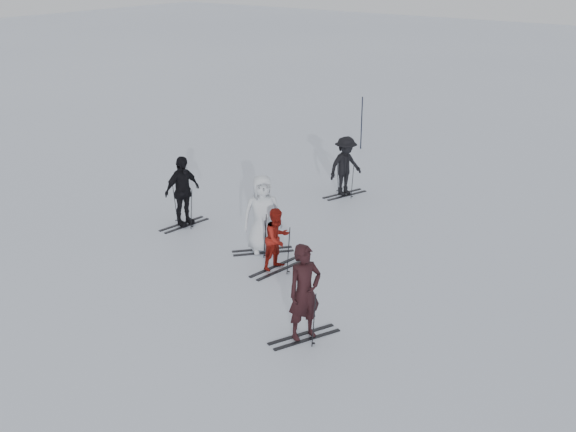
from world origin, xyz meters
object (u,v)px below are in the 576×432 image
at_px(skier_red, 277,240).
at_px(skier_uphill_far, 345,167).
at_px(piste_marker, 362,123).
at_px(skier_uphill_left, 182,192).
at_px(skier_grey, 262,215).
at_px(skier_near_dark, 305,293).

distance_m(skier_red, skier_uphill_far, 5.77).
bearing_deg(piste_marker, skier_red, -69.15).
xyz_separation_m(skier_uphill_left, skier_uphill_far, (2.19, 4.79, -0.06)).
bearing_deg(piste_marker, skier_grey, -72.76).
height_order(skier_red, piste_marker, piste_marker).
height_order(skier_uphill_left, piste_marker, piste_marker).
bearing_deg(skier_uphill_far, piste_marker, 43.54).
xyz_separation_m(skier_near_dark, skier_red, (-2.36, 2.23, -0.22)).
height_order(skier_grey, skier_uphill_far, skier_grey).
distance_m(skier_grey, skier_uphill_left, 2.87).
height_order(skier_uphill_far, piste_marker, piste_marker).
xyz_separation_m(skier_grey, piste_marker, (-3.04, 9.80, 0.00)).
bearing_deg(piste_marker, skier_uphill_far, -64.16).
bearing_deg(skier_near_dark, skier_uphill_left, 87.22).
distance_m(skier_red, skier_uphill_left, 3.87).
bearing_deg(skier_red, skier_uphill_left, 86.11).
bearing_deg(skier_grey, skier_near_dark, -89.41).
bearing_deg(skier_uphill_far, skier_grey, -154.42).
bearing_deg(skier_uphill_left, skier_uphill_far, -17.73).
relative_size(skier_grey, skier_uphill_far, 1.09).
distance_m(skier_red, skier_grey, 1.13).
distance_m(skier_red, piste_marker, 11.14).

